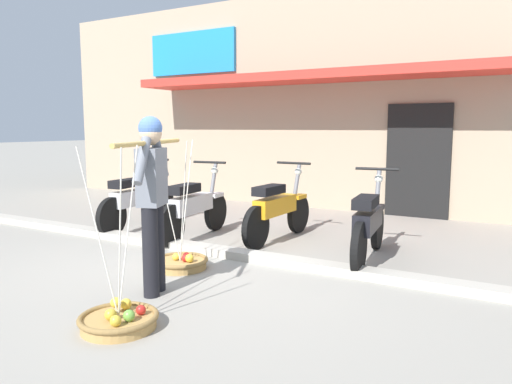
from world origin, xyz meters
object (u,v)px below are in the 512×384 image
motorcycle_second_in_row (194,208)px  motorcycle_third_in_row (278,209)px  motorcycle_nearest_shop (137,201)px  motorcycle_end_of_row (369,224)px  fruit_vendor (152,193)px  fruit_basket_left_side (119,319)px  fruit_basket_right_side (180,262)px

motorcycle_second_in_row → motorcycle_third_in_row: 1.20m
motorcycle_nearest_shop → motorcycle_second_in_row: 1.18m
motorcycle_end_of_row → motorcycle_nearest_shop: bearing=179.8°
fruit_vendor → fruit_basket_left_side: fruit_vendor is taller
motorcycle_second_in_row → motorcycle_end_of_row: size_ratio=1.00×
fruit_vendor → motorcycle_nearest_shop: fruit_vendor is taller
motorcycle_nearest_shop → motorcycle_third_in_row: (2.28, 0.37, 0.00)m
fruit_vendor → motorcycle_second_in_row: (-1.09, 2.07, -0.52)m
motorcycle_second_in_row → motorcycle_third_in_row: same height
fruit_basket_left_side → motorcycle_nearest_shop: 3.94m
fruit_basket_right_side → motorcycle_third_in_row: fruit_basket_right_side is taller
fruit_basket_left_side → motorcycle_third_in_row: fruit_basket_left_side is taller
fruit_basket_right_side → motorcycle_third_in_row: bearing=79.4°
motorcycle_third_in_row → fruit_vendor: bearing=-90.4°
fruit_basket_left_side → fruit_basket_right_side: size_ratio=1.00×
fruit_basket_left_side → motorcycle_nearest_shop: fruit_basket_left_side is taller
fruit_basket_left_side → motorcycle_second_in_row: fruit_basket_left_side is taller
fruit_vendor → motorcycle_end_of_row: fruit_vendor is taller
motorcycle_second_in_row → motorcycle_end_of_row: same height
motorcycle_second_in_row → motorcycle_end_of_row: (2.53, 0.09, 0.00)m
fruit_basket_left_side → motorcycle_end_of_row: size_ratio=0.80×
fruit_vendor → fruit_basket_right_side: fruit_vendor is taller
fruit_basket_left_side → motorcycle_second_in_row: (-1.41, 2.85, 0.38)m
fruit_basket_right_side → motorcycle_nearest_shop: 2.42m
motorcycle_nearest_shop → motorcycle_second_in_row: same height
motorcycle_nearest_shop → fruit_vendor: bearing=-43.7°
fruit_vendor → motorcycle_second_in_row: size_ratio=0.93×
fruit_basket_right_side → motorcycle_second_in_row: 1.55m
fruit_basket_right_side → motorcycle_second_in_row: fruit_basket_right_side is taller
fruit_vendor → fruit_basket_right_side: 1.24m
motorcycle_third_in_row → motorcycle_end_of_row: 1.47m
fruit_basket_left_side → motorcycle_third_in_row: size_ratio=0.80×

